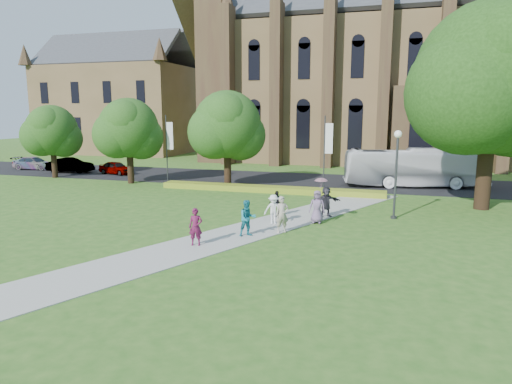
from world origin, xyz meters
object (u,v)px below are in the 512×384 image
(car_2, at_px, (34,163))
(car_1, at_px, (70,165))
(streetlamp, at_px, (396,164))
(tour_coach, at_px, (414,168))
(large_tree, at_px, (492,78))
(car_0, at_px, (116,168))
(pedestrian_0, at_px, (196,227))

(car_2, bearing_deg, car_1, -106.86)
(streetlamp, relative_size, tour_coach, 0.45)
(streetlamp, distance_m, car_2, 40.38)
(tour_coach, height_order, car_1, tour_coach)
(large_tree, xyz_separation_m, car_1, (-37.96, 7.44, -7.58))
(large_tree, height_order, car_0, large_tree)
(streetlamp, height_order, pedestrian_0, streetlamp)
(pedestrian_0, bearing_deg, streetlamp, 29.39)
(tour_coach, bearing_deg, car_0, 79.51)
(large_tree, distance_m, car_2, 45.11)
(car_1, height_order, car_2, car_1)
(car_1, relative_size, car_2, 1.00)
(streetlamp, height_order, large_tree, large_tree)
(pedestrian_0, bearing_deg, tour_coach, 49.27)
(tour_coach, height_order, car_0, tour_coach)
(streetlamp, xyz_separation_m, car_1, (-32.46, 11.94, -2.51))
(car_1, bearing_deg, car_0, -97.75)
(large_tree, distance_m, pedestrian_0, 20.90)
(tour_coach, bearing_deg, car_1, 79.84)
(car_1, xyz_separation_m, pedestrian_0, (23.46, -20.54, 0.15))
(tour_coach, relative_size, pedestrian_0, 6.52)
(car_0, bearing_deg, streetlamp, -100.20)
(large_tree, distance_m, car_1, 39.41)
(large_tree, distance_m, tour_coach, 11.28)
(tour_coach, bearing_deg, pedestrian_0, 142.19)
(streetlamp, xyz_separation_m, large_tree, (5.50, 4.50, 5.07))
(car_2, bearing_deg, pedestrian_0, -132.27)
(car_2, relative_size, pedestrian_0, 2.61)
(car_1, xyz_separation_m, car_2, (-5.67, 1.13, -0.09))
(tour_coach, xyz_separation_m, car_2, (-39.69, 0.40, -0.95))
(car_1, height_order, pedestrian_0, pedestrian_0)
(car_0, relative_size, car_2, 0.82)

